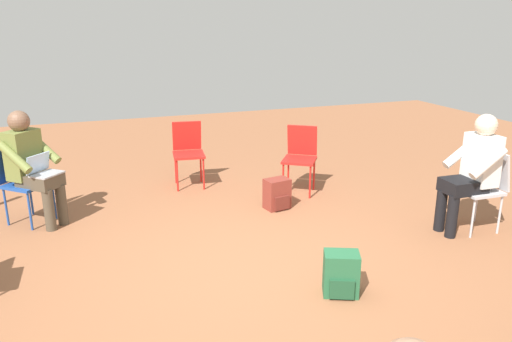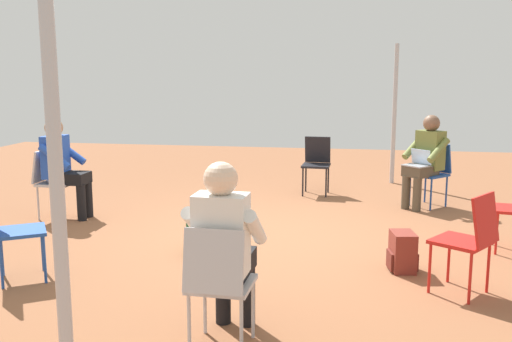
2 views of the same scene
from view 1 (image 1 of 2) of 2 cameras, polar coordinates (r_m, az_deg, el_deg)
The scene contains 9 objects.
ground_plane at distance 4.46m, azimuth -1.29°, elevation -11.78°, with size 15.23×15.23×0.00m, color brown.
chair_northwest at distance 5.95m, azimuth -25.20°, elevation -0.76°, with size 0.59×0.58×0.85m.
chair_north at distance 6.66m, azimuth -7.77°, elevation 2.51°, with size 0.45×0.49×0.85m.
chair_east at distance 5.70m, azimuth 24.59°, elevation -1.39°, with size 0.45×0.41×0.85m.
chair_northeast at distance 6.37m, azimuth 5.09°, elevation 1.94°, with size 0.57×0.58×0.85m.
person_with_laptop at distance 5.77m, azimuth -24.30°, elevation 0.89°, with size 0.64×0.63×1.24m.
person_in_white at distance 5.54m, azimuth 23.56°, elevation 0.37°, with size 0.53×0.50×1.24m.
backpack_near_laptop_user at distance 5.86m, azimuth 2.41°, elevation -2.82°, with size 0.31×0.28×0.36m.
backpack_by_empty_chair at distance 4.17m, azimuth 9.68°, elevation -11.75°, with size 0.34×0.31×0.36m.
Camera 1 is at (-1.25, -3.70, 2.15)m, focal length 35.00 mm.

